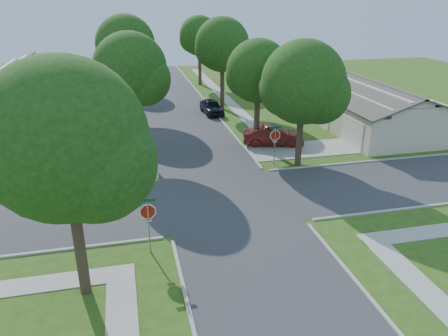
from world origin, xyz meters
TOP-DOWN VIEW (x-y plane):
  - ground at (0.00, 0.00)m, footprint 100.00×100.00m
  - road_ns at (0.00, 0.00)m, footprint 7.00×100.00m
  - sidewalk_ne at (6.10, 26.00)m, footprint 1.20×40.00m
  - sidewalk_nw at (-6.10, 26.00)m, footprint 1.20×40.00m
  - driveway at (7.90, 7.10)m, footprint 8.80×3.60m
  - stop_sign_sw at (-4.70, -4.70)m, footprint 1.05×0.80m
  - stop_sign_ne at (4.70, 4.70)m, footprint 1.05×0.80m
  - tree_e_near at (4.75, 9.01)m, footprint 4.97×4.80m
  - tree_e_mid at (4.76, 21.01)m, footprint 5.59×5.40m
  - tree_e_far at (4.75, 34.01)m, footprint 5.17×5.00m
  - tree_w_near at (-4.64, 9.01)m, footprint 5.38×5.20m
  - tree_w_mid at (-4.64, 21.01)m, footprint 5.80×5.60m
  - tree_w_far at (-4.65, 34.01)m, footprint 4.76×4.60m
  - tree_sw_corner at (-7.44, -6.99)m, footprint 6.21×6.00m
  - tree_ne_corner at (6.36, 4.21)m, footprint 5.80×5.60m
  - house_ne_near at (15.99, 11.00)m, footprint 8.42×13.60m
  - house_ne_far at (15.99, 29.00)m, footprint 8.42×13.60m
  - house_nw_far at (-15.99, 32.00)m, footprint 8.42×13.60m
  - car_driveway at (6.00, 8.70)m, footprint 4.97×2.75m
  - car_curb_east at (3.20, 19.22)m, footprint 2.03×4.38m
  - car_curb_west at (-1.20, 41.50)m, footprint 2.21×4.68m

SIDE VIEW (x-z plane):
  - ground at x=0.00m, z-range 0.00..0.00m
  - road_ns at x=0.00m, z-range -0.01..0.01m
  - sidewalk_ne at x=6.10m, z-range 0.00..0.04m
  - sidewalk_nw at x=-6.10m, z-range 0.00..0.04m
  - driveway at x=7.90m, z-range 0.00..0.05m
  - car_curb_west at x=-1.20m, z-range 0.00..1.32m
  - car_curb_east at x=3.20m, z-range 0.00..1.45m
  - car_driveway at x=6.00m, z-range 0.00..1.55m
  - house_ne_near at x=15.99m, z-range -0.60..3.63m
  - house_ne_far at x=15.99m, z-range -0.60..3.63m
  - house_nw_far at x=-15.99m, z-range -0.60..3.63m
  - stop_sign_sw at x=-4.70m, z-range 0.54..3.52m
  - stop_sign_ne at x=4.70m, z-range 0.54..3.52m
  - tree_w_far at x=-4.65m, z-range 1.49..9.52m
  - tree_ne_corner at x=6.36m, z-range 1.26..9.92m
  - tree_e_near at x=4.75m, z-range 1.50..9.78m
  - tree_e_far at x=4.75m, z-range 1.62..10.34m
  - tree_w_near at x=-4.64m, z-range 1.63..10.60m
  - tree_e_mid at x=4.76m, z-range 1.64..10.86m
  - tree_sw_corner at x=-7.44m, z-range 1.49..11.04m
  - tree_w_mid at x=-4.64m, z-range 1.71..11.27m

